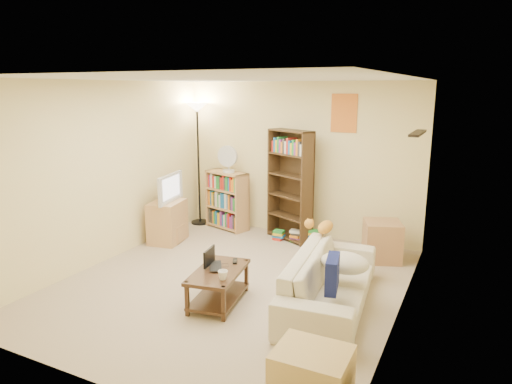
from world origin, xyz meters
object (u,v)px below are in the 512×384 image
Objects in this scene: tv_stand at (168,222)px; side_table at (382,241)px; tabby_cat at (323,227)px; short_bookshelf at (227,200)px; mug at (223,275)px; coffee_table at (218,282)px; floor_lamp at (198,128)px; desk_fan at (228,159)px; laptop at (220,266)px; television at (166,188)px; end_cabinet at (312,379)px; sofa at (330,280)px; tall_bookshelf at (290,183)px.

tv_stand is 1.16× the size of side_table.
tabby_cat is 2.49m from short_bookshelf.
tv_stand is (-1.99, 1.67, -0.11)m from mug.
mug is (0.18, -0.19, 0.19)m from coffee_table.
coffee_table is 3.52m from floor_lamp.
desk_fan is at bearing 118.49° from mug.
laptop is at bearing 126.17° from mug.
floor_lamp reaches higher than tabby_cat.
side_table is at bearing -6.76° from floor_lamp.
television is 1.38× the size of end_cabinet.
tall_bookshelf is at bearing 27.14° from sofa.
tv_stand is at bearing 131.27° from coffee_table.
television is at bearing 19.25° from laptop.
laptop is 2.32m from television.
television is at bearing -118.81° from desk_fan.
sofa is 1.21m from mug.
floor_lamp is 3.82× the size of end_cabinet.
end_cabinet is (3.35, -2.66, -0.64)m from television.
television is at bearing 141.54° from end_cabinet.
coffee_table is at bearing 164.71° from laptop.
sofa is at bearing -98.34° from side_table.
tabby_cat is 2.57m from end_cabinet.
desk_fan reaches higher than sofa.
mug is at bearing -58.61° from tall_bookshelf.
mug is 2.66m from side_table.
tabby_cat is (-0.35, 0.74, 0.38)m from sofa.
sofa is 2.10× the size of short_bookshelf.
mug is 0.20× the size of side_table.
tv_stand is 1.16m from short_bookshelf.
coffee_table is 0.95× the size of short_bookshelf.
sofa is 4.48× the size of tabby_cat.
short_bookshelf is at bearing 139.96° from desk_fan.
laptop is 2.43m from tall_bookshelf.
mug is at bearing -117.35° from side_table.
tabby_cat is at bearing 18.61° from sofa.
tabby_cat reaches higher than tv_stand.
side_table is at bearing -6.53° from desk_fan.
tabby_cat is 0.49× the size of coffee_table.
short_bookshelf is (-1.50, 2.71, 0.06)m from mug.
laptop is 2.27m from tv_stand.
mug is at bearing -176.63° from laptop.
end_cabinet is (1.36, -0.99, -0.21)m from mug.
television is 0.77× the size of short_bookshelf.
sofa is 1.26m from coffee_table.
side_table is at bearing 47.56° from coffee_table.
coffee_table is 2.08× the size of desk_fan.
mug is at bearing -61.51° from desk_fan.
short_bookshelf is 2.75m from side_table.
floor_lamp reaches higher than short_bookshelf.
sofa is 2.21× the size of coffee_table.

